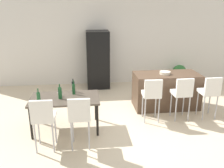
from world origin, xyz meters
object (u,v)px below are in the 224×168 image
bar_chair_middle (182,92)px  dining_chair_far (80,115)px  bar_chair_right (210,91)px  dining_chair_near (43,116)px  wine_bottle_end (39,98)px  refrigerator (98,60)px  wine_glass_left (59,91)px  potted_plant (179,73)px  dining_table (65,100)px  wine_bottle_right (60,93)px  wine_bottle_far (73,86)px  kitchen_island (166,90)px  wine_bottle_inner (74,89)px  bar_chair_left (152,93)px  fruit_bowl (165,73)px

bar_chair_middle → dining_chair_far: (-2.35, -0.95, 0.00)m
bar_chair_right → dining_chair_near: 3.80m
dining_chair_far → bar_chair_middle: bearing=22.1°
bar_chair_right → wine_bottle_end: wine_bottle_end is taller
refrigerator → bar_chair_right: bearing=-47.0°
wine_glass_left → potted_plant: bearing=35.7°
dining_chair_near → dining_chair_far: size_ratio=1.00×
dining_table → wine_bottle_right: 0.22m
bar_chair_middle → wine_bottle_far: (-2.50, 0.20, 0.16)m
kitchen_island → wine_bottle_right: size_ratio=5.23×
kitchen_island → wine_bottle_inner: (-2.37, -0.75, 0.40)m
wine_bottle_inner → refrigerator: bearing=75.5°
bar_chair_left → wine_glass_left: size_ratio=6.03×
wine_bottle_end → refrigerator: 3.39m
dining_chair_far → refrigerator: 3.66m
dining_table → fruit_bowl: bearing=20.2°
bar_chair_left → dining_table: 1.96m
bar_chair_middle → dining_chair_near: (-3.00, -0.95, 0.00)m
wine_bottle_far → wine_glass_left: (-0.29, -0.26, 0.00)m
bar_chair_left → bar_chair_right: (1.40, -0.00, 0.00)m
bar_chair_right → wine_glass_left: bearing=-179.0°
dining_chair_far → wine_glass_left: 1.01m
bar_chair_left → bar_chair_middle: (0.72, -0.00, 0.00)m
wine_bottle_end → dining_chair_far: bearing=-31.6°
bar_chair_right → wine_glass_left: (-3.46, -0.06, 0.17)m
potted_plant → wine_bottle_far: bearing=-144.9°
kitchen_island → potted_plant: size_ratio=2.52×
dining_chair_near → refrigerator: (1.20, 3.61, 0.22)m
dining_chair_near → dining_chair_far: bearing=0.0°
wine_bottle_right → refrigerator: size_ratio=0.17×
dining_table → wine_bottle_inner: wine_bottle_inner is taller
wine_bottle_far → wine_bottle_end: (-0.65, -0.65, 0.00)m
wine_bottle_right → wine_bottle_far: bearing=58.0°
bar_chair_right → wine_glass_left: 3.47m
potted_plant → fruit_bowl: bearing=-121.6°
wine_bottle_far → refrigerator: (0.70, 2.46, 0.06)m
dining_table → wine_bottle_right: wine_bottle_right is taller
wine_glass_left → bar_chair_left: bearing=1.7°
wine_bottle_end → dining_table: bearing=31.2°
dining_chair_far → wine_bottle_right: 0.86m
kitchen_island → bar_chair_right: 1.14m
bar_chair_middle → wine_bottle_inner: (-2.49, 0.03, 0.16)m
dining_table → bar_chair_right: bearing=2.8°
wine_glass_left → dining_chair_far: bearing=-63.5°
kitchen_island → wine_glass_left: size_ratio=9.65×
bar_chair_middle → wine_bottle_right: 2.77m
bar_chair_middle → wine_bottle_far: size_ratio=3.50×
dining_chair_far → wine_bottle_inner: size_ratio=3.28×
wine_glass_left → dining_table: bearing=-41.1°
dining_chair_near → wine_bottle_inner: (0.52, 0.98, 0.16)m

